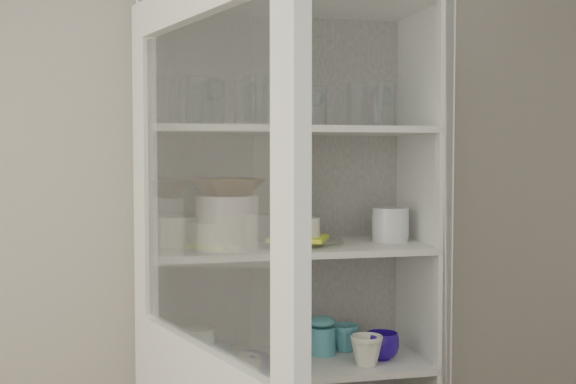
{
  "coord_description": "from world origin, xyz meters",
  "views": [
    {
      "loc": [
        -0.34,
        -1.13,
        1.57
      ],
      "look_at": [
        0.2,
        1.27,
        1.44
      ],
      "focal_mm": 45.0,
      "sensor_mm": 36.0,
      "label": 1
    }
  ],
  "objects_px": {
    "goblet_2": "(315,106)",
    "white_canister": "(199,347)",
    "goblet_0": "(214,100)",
    "plate_stack_back": "(175,230)",
    "mug_teal": "(345,338)",
    "yellow_trivet": "(298,238)",
    "terracotta_bowl": "(227,187)",
    "plate_stack_front": "(227,232)",
    "glass_platter": "(298,243)",
    "goblet_3": "(381,105)",
    "pantry_cabinet": "(284,332)",
    "teal_jar": "(322,338)",
    "mug_white": "(366,351)",
    "grey_bowl_stack": "(390,225)",
    "goblet_1": "(282,103)",
    "mug_blue": "(382,346)",
    "cream_bowl": "(227,205)",
    "white_ramekin": "(298,227)",
    "measuring_cups": "(197,365)"
  },
  "relations": [
    {
      "from": "white_canister",
      "to": "mug_teal",
      "type": "bearing_deg",
      "value": 6.54
    },
    {
      "from": "teal_jar",
      "to": "goblet_1",
      "type": "bearing_deg",
      "value": 155.59
    },
    {
      "from": "goblet_0",
      "to": "yellow_trivet",
      "type": "distance_m",
      "value": 0.55
    },
    {
      "from": "white_ramekin",
      "to": "mug_blue",
      "type": "height_order",
      "value": "white_ramekin"
    },
    {
      "from": "plate_stack_front",
      "to": "glass_platter",
      "type": "distance_m",
      "value": 0.26
    },
    {
      "from": "goblet_3",
      "to": "pantry_cabinet",
      "type": "bearing_deg",
      "value": -171.84
    },
    {
      "from": "grey_bowl_stack",
      "to": "plate_stack_back",
      "type": "bearing_deg",
      "value": 172.11
    },
    {
      "from": "plate_stack_back",
      "to": "yellow_trivet",
      "type": "bearing_deg",
      "value": -17.79
    },
    {
      "from": "terracotta_bowl",
      "to": "mug_teal",
      "type": "distance_m",
      "value": 0.72
    },
    {
      "from": "goblet_3",
      "to": "teal_jar",
      "type": "xyz_separation_m",
      "value": [
        -0.25,
        -0.08,
        -0.83
      ]
    },
    {
      "from": "goblet_2",
      "to": "terracotta_bowl",
      "type": "xyz_separation_m",
      "value": [
        -0.33,
        -0.15,
        -0.28
      ]
    },
    {
      "from": "pantry_cabinet",
      "to": "glass_platter",
      "type": "xyz_separation_m",
      "value": [
        0.03,
        -0.09,
        0.33
      ]
    },
    {
      "from": "pantry_cabinet",
      "to": "plate_stack_back",
      "type": "xyz_separation_m",
      "value": [
        -0.38,
        0.04,
        0.37
      ]
    },
    {
      "from": "cream_bowl",
      "to": "terracotta_bowl",
      "type": "distance_m",
      "value": 0.06
    },
    {
      "from": "goblet_0",
      "to": "plate_stack_back",
      "type": "relative_size",
      "value": 0.87
    },
    {
      "from": "goblet_1",
      "to": "cream_bowl",
      "type": "bearing_deg",
      "value": -142.47
    },
    {
      "from": "goblet_3",
      "to": "terracotta_bowl",
      "type": "xyz_separation_m",
      "value": [
        -0.6,
        -0.19,
        -0.29
      ]
    },
    {
      "from": "plate_stack_front",
      "to": "white_ramekin",
      "type": "distance_m",
      "value": 0.25
    },
    {
      "from": "goblet_3",
      "to": "yellow_trivet",
      "type": "bearing_deg",
      "value": -156.83
    },
    {
      "from": "white_ramekin",
      "to": "teal_jar",
      "type": "relative_size",
      "value": 1.27
    },
    {
      "from": "goblet_3",
      "to": "terracotta_bowl",
      "type": "height_order",
      "value": "goblet_3"
    },
    {
      "from": "pantry_cabinet",
      "to": "teal_jar",
      "type": "distance_m",
      "value": 0.13
    },
    {
      "from": "mug_teal",
      "to": "mug_white",
      "type": "relative_size",
      "value": 0.93
    },
    {
      "from": "yellow_trivet",
      "to": "grey_bowl_stack",
      "type": "height_order",
      "value": "grey_bowl_stack"
    },
    {
      "from": "plate_stack_front",
      "to": "grey_bowl_stack",
      "type": "xyz_separation_m",
      "value": [
        0.59,
        0.07,
        0.0
      ]
    },
    {
      "from": "goblet_3",
      "to": "plate_stack_back",
      "type": "height_order",
      "value": "goblet_3"
    },
    {
      "from": "plate_stack_front",
      "to": "cream_bowl",
      "type": "xyz_separation_m",
      "value": [
        0.0,
        0.0,
        0.09
      ]
    },
    {
      "from": "mug_teal",
      "to": "yellow_trivet",
      "type": "bearing_deg",
      "value": -136.0
    },
    {
      "from": "terracotta_bowl",
      "to": "grey_bowl_stack",
      "type": "height_order",
      "value": "terracotta_bowl"
    },
    {
      "from": "goblet_1",
      "to": "white_canister",
      "type": "bearing_deg",
      "value": -162.86
    },
    {
      "from": "goblet_1",
      "to": "plate_stack_back",
      "type": "bearing_deg",
      "value": 179.06
    },
    {
      "from": "plate_stack_back",
      "to": "yellow_trivet",
      "type": "relative_size",
      "value": 1.15
    },
    {
      "from": "mug_teal",
      "to": "white_canister",
      "type": "distance_m",
      "value": 0.54
    },
    {
      "from": "mug_white",
      "to": "glass_platter",
      "type": "bearing_deg",
      "value": 172.87
    },
    {
      "from": "goblet_1",
      "to": "yellow_trivet",
      "type": "bearing_deg",
      "value": -77.01
    },
    {
      "from": "glass_platter",
      "to": "goblet_1",
      "type": "bearing_deg",
      "value": 102.99
    },
    {
      "from": "cream_bowl",
      "to": "grey_bowl_stack",
      "type": "xyz_separation_m",
      "value": [
        0.59,
        0.07,
        -0.08
      ]
    },
    {
      "from": "yellow_trivet",
      "to": "measuring_cups",
      "type": "bearing_deg",
      "value": -174.49
    },
    {
      "from": "pantry_cabinet",
      "to": "goblet_1",
      "type": "bearing_deg",
      "value": 89.85
    },
    {
      "from": "grey_bowl_stack",
      "to": "mug_blue",
      "type": "relative_size",
      "value": 1.08
    },
    {
      "from": "white_ramekin",
      "to": "mug_white",
      "type": "relative_size",
      "value": 1.36
    },
    {
      "from": "plate_stack_front",
      "to": "mug_white",
      "type": "bearing_deg",
      "value": -6.81
    },
    {
      "from": "goblet_0",
      "to": "mug_blue",
      "type": "relative_size",
      "value": 1.58
    },
    {
      "from": "cream_bowl",
      "to": "yellow_trivet",
      "type": "height_order",
      "value": "cream_bowl"
    },
    {
      "from": "plate_stack_back",
      "to": "mug_blue",
      "type": "bearing_deg",
      "value": -13.87
    },
    {
      "from": "pantry_cabinet",
      "to": "mug_teal",
      "type": "height_order",
      "value": "pantry_cabinet"
    },
    {
      "from": "goblet_2",
      "to": "white_canister",
      "type": "height_order",
      "value": "goblet_2"
    },
    {
      "from": "glass_platter",
      "to": "teal_jar",
      "type": "bearing_deg",
      "value": 32.8
    },
    {
      "from": "mug_blue",
      "to": "white_canister",
      "type": "xyz_separation_m",
      "value": [
        -0.63,
        0.07,
        0.02
      ]
    },
    {
      "from": "goblet_3",
      "to": "plate_stack_front",
      "type": "xyz_separation_m",
      "value": [
        -0.6,
        -0.19,
        -0.43
      ]
    }
  ]
}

